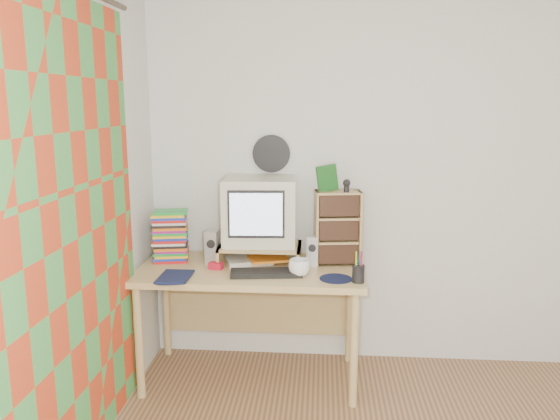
% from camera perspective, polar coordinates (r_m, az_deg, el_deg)
% --- Properties ---
extents(back_wall, '(3.50, 0.00, 3.50)m').
position_cam_1_polar(back_wall, '(3.71, 13.58, 2.90)').
color(back_wall, silver).
rests_on(back_wall, floor).
extents(left_wall, '(0.00, 3.50, 3.50)m').
position_cam_1_polar(left_wall, '(2.27, -26.48, -3.23)').
color(left_wall, silver).
rests_on(left_wall, floor).
extents(curtain, '(0.00, 2.20, 2.20)m').
position_cam_1_polar(curtain, '(2.68, -20.37, -2.83)').
color(curtain, red).
rests_on(curtain, left_wall).
extents(wall_disc, '(0.25, 0.02, 0.25)m').
position_cam_1_polar(wall_disc, '(3.64, -0.92, 5.91)').
color(wall_disc, black).
rests_on(wall_disc, back_wall).
extents(desk, '(1.40, 0.70, 0.75)m').
position_cam_1_polar(desk, '(3.54, -2.94, -7.76)').
color(desk, tan).
rests_on(desk, floor).
extents(monitor_riser, '(0.52, 0.30, 0.12)m').
position_cam_1_polar(monitor_riser, '(3.51, -2.08, -4.06)').
color(monitor_riser, tan).
rests_on(monitor_riser, desk).
extents(crt_monitor, '(0.48, 0.48, 0.42)m').
position_cam_1_polar(crt_monitor, '(3.50, -2.16, -0.08)').
color(crt_monitor, beige).
rests_on(crt_monitor, monitor_riser).
extents(speaker_left, '(0.09, 0.09, 0.21)m').
position_cam_1_polar(speaker_left, '(3.52, -7.08, -3.87)').
color(speaker_left, '#B0B0B5').
rests_on(speaker_left, desk).
extents(speaker_right, '(0.07, 0.07, 0.19)m').
position_cam_1_polar(speaker_right, '(3.46, 3.39, -4.28)').
color(speaker_right, '#B0B0B5').
rests_on(speaker_right, desk).
extents(keyboard, '(0.44, 0.19, 0.03)m').
position_cam_1_polar(keyboard, '(3.28, -1.44, -6.60)').
color(keyboard, black).
rests_on(keyboard, desk).
extents(dvd_stack, '(0.24, 0.19, 0.30)m').
position_cam_1_polar(dvd_stack, '(3.60, -11.38, -2.93)').
color(dvd_stack, brown).
rests_on(dvd_stack, desk).
extents(cd_rack, '(0.30, 0.19, 0.47)m').
position_cam_1_polar(cd_rack, '(3.47, 6.01, -1.87)').
color(cd_rack, tan).
rests_on(cd_rack, desk).
extents(mug, '(0.14, 0.14, 0.10)m').
position_cam_1_polar(mug, '(3.26, 2.04, -6.06)').
color(mug, white).
rests_on(mug, desk).
extents(diary, '(0.22, 0.17, 0.04)m').
position_cam_1_polar(diary, '(3.30, -12.46, -6.63)').
color(diary, '#10193D').
rests_on(diary, desk).
extents(mousepad, '(0.25, 0.25, 0.00)m').
position_cam_1_polar(mousepad, '(3.23, 5.86, -7.15)').
color(mousepad, black).
rests_on(mousepad, desk).
extents(pen_cup, '(0.09, 0.09, 0.14)m').
position_cam_1_polar(pen_cup, '(3.17, 8.20, -6.26)').
color(pen_cup, black).
rests_on(pen_cup, desk).
extents(papers, '(0.33, 0.28, 0.04)m').
position_cam_1_polar(papers, '(3.53, -2.48, -5.22)').
color(papers, silver).
rests_on(papers, desk).
extents(red_box, '(0.09, 0.07, 0.04)m').
position_cam_1_polar(red_box, '(3.42, -6.72, -5.80)').
color(red_box, red).
rests_on(red_box, desk).
extents(game_box, '(0.13, 0.06, 0.16)m').
position_cam_1_polar(game_box, '(3.40, 4.94, 3.33)').
color(game_box, '#17521B').
rests_on(game_box, cd_rack).
extents(webcam, '(0.05, 0.05, 0.08)m').
position_cam_1_polar(webcam, '(3.38, 6.97, 2.53)').
color(webcam, black).
rests_on(webcam, cd_rack).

